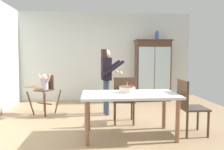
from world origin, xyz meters
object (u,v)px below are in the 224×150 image
dining_chair_far_side (124,97)px  high_chair_with_toddler (44,87)px  china_cabinet (153,70)px  adult_person (107,73)px  birthday_cake (127,89)px  dining_table (130,99)px  ceramic_vase (157,36)px  dining_chair_right_end (188,103)px

dining_chair_far_side → high_chair_with_toddler: bearing=-23.6°
china_cabinet → adult_person: size_ratio=1.22×
birthday_cake → dining_chair_far_side: dining_chair_far_side is taller
dining_table → birthday_cake: birthday_cake is taller
adult_person → dining_table: 1.50m
ceramic_vase → dining_chair_right_end: 3.25m
china_cabinet → dining_chair_far_side: 2.58m
dining_table → dining_chair_right_end: dining_chair_right_end is taller
dining_chair_right_end → adult_person: bearing=43.1°
ceramic_vase → high_chair_with_toddler: size_ratio=0.28×
dining_chair_far_side → birthday_cake: bearing=91.8°
adult_person → dining_table: size_ratio=0.94×
high_chair_with_toddler → dining_table: (1.76, -1.58, -0.01)m
dining_table → dining_chair_right_end: size_ratio=1.69×
dining_table → dining_chair_far_side: 0.65m
dining_chair_right_end → birthday_cake: bearing=83.2°
china_cabinet → dining_table: bearing=-112.9°
china_cabinet → birthday_cake: 3.03m
ceramic_vase → birthday_cake: ceramic_vase is taller
birthday_cake → adult_person: bearing=101.9°
adult_person → dining_chair_far_side: bearing=-165.0°
dining_table → dining_chair_far_side: size_ratio=1.69×
high_chair_with_toddler → dining_chair_far_side: bearing=2.8°
dining_chair_far_side → adult_person: bearing=-64.7°
adult_person → ceramic_vase: bearing=-54.3°
ceramic_vase → birthday_cake: bearing=-116.4°
high_chair_with_toddler → dining_chair_right_end: dining_chair_right_end is taller
china_cabinet → dining_chair_far_side: (-1.22, -2.24, -0.38)m
high_chair_with_toddler → birthday_cake: size_ratio=3.39×
birthday_cake → ceramic_vase: bearing=63.6°
dining_chair_far_side → ceramic_vase: bearing=-116.5°
adult_person → high_chair_with_toddler: bearing=78.2°
china_cabinet → adult_person: (-1.52, -1.45, 0.03)m
birthday_cake → dining_chair_right_end: (1.05, -0.14, -0.24)m
ceramic_vase → dining_chair_far_side: bearing=-121.0°
ceramic_vase → birthday_cake: size_ratio=0.96×
china_cabinet → high_chair_with_toddler: size_ratio=1.97×
dining_chair_far_side → china_cabinet: bearing=-114.1°
ceramic_vase → dining_table: size_ratio=0.17×
adult_person → birthday_cake: size_ratio=5.47×
china_cabinet → ceramic_vase: ceramic_vase is taller
adult_person → birthday_cake: adult_person is taller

